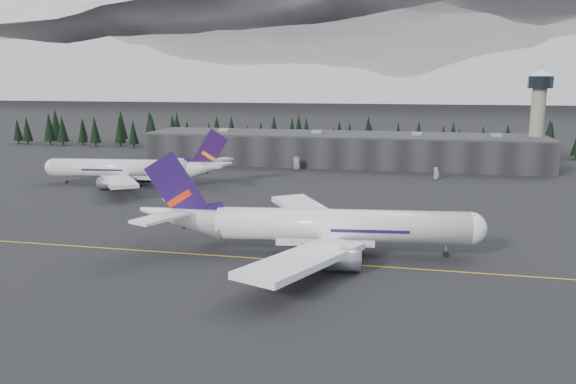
% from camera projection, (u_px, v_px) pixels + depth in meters
% --- Properties ---
extents(ground, '(1400.00, 1400.00, 0.00)m').
position_uv_depth(ground, '(267.00, 256.00, 111.55)').
color(ground, black).
rests_on(ground, ground).
extents(taxiline, '(400.00, 0.40, 0.02)m').
position_uv_depth(taxiline, '(265.00, 259.00, 109.63)').
color(taxiline, gold).
rests_on(taxiline, ground).
extents(terminal, '(160.00, 30.00, 12.60)m').
position_uv_depth(terminal, '(341.00, 149.00, 230.15)').
color(terminal, black).
rests_on(terminal, ground).
extents(control_tower, '(10.00, 10.00, 37.70)m').
position_uv_depth(control_tower, '(538.00, 108.00, 214.40)').
color(control_tower, gray).
rests_on(control_tower, ground).
extents(treeline, '(360.00, 20.00, 15.00)m').
position_uv_depth(treeline, '(350.00, 137.00, 265.39)').
color(treeline, black).
rests_on(treeline, ground).
extents(mountain_ridge, '(4400.00, 900.00, 420.00)m').
position_uv_depth(mountain_ridge, '(394.00, 97.00, 1070.39)').
color(mountain_ridge, white).
rests_on(mountain_ridge, ground).
extents(jet_main, '(69.59, 63.92, 20.50)m').
position_uv_depth(jet_main, '(311.00, 226.00, 112.04)').
color(jet_main, white).
rests_on(jet_main, ground).
extents(jet_parked, '(63.91, 58.72, 18.82)m').
position_uv_depth(jet_parked, '(137.00, 169.00, 185.25)').
color(jet_parked, silver).
rests_on(jet_parked, ground).
extents(gse_vehicle_a, '(3.14, 5.45, 1.43)m').
position_uv_depth(gse_vehicle_a, '(297.00, 168.00, 216.70)').
color(gse_vehicle_a, silver).
rests_on(gse_vehicle_a, ground).
extents(gse_vehicle_b, '(4.72, 3.51, 1.49)m').
position_uv_depth(gse_vehicle_b, '(436.00, 177.00, 195.66)').
color(gse_vehicle_b, silver).
rests_on(gse_vehicle_b, ground).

